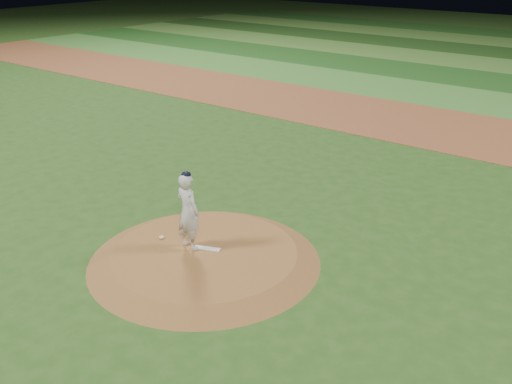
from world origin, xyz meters
TOP-DOWN VIEW (x-y plane):
  - ground at (0.00, 0.00)m, footprint 120.00×120.00m
  - infield_dirt_band at (0.00, 14.00)m, footprint 70.00×6.00m
  - outfield_stripe_0 at (0.00, 19.50)m, footprint 70.00×5.00m
  - outfield_stripe_1 at (0.00, 24.50)m, footprint 70.00×5.00m
  - pitchers_mound at (0.00, 0.00)m, footprint 5.50×5.50m
  - pitching_rubber at (-0.02, 0.12)m, footprint 0.65×0.39m
  - rosin_bag at (-1.28, -0.17)m, footprint 0.13×0.13m
  - pitcher_on_mound at (-0.42, -0.06)m, footprint 0.74×0.53m

SIDE VIEW (x-z plane):
  - ground at x=0.00m, z-range 0.00..0.00m
  - outfield_stripe_0 at x=0.00m, z-range 0.00..0.02m
  - outfield_stripe_1 at x=0.00m, z-range 0.00..0.02m
  - infield_dirt_band at x=0.00m, z-range 0.00..0.02m
  - pitchers_mound at x=0.00m, z-range 0.00..0.25m
  - pitching_rubber at x=-0.02m, z-range 0.25..0.28m
  - rosin_bag at x=-1.28m, z-range 0.25..0.32m
  - pitcher_on_mound at x=-0.42m, z-range 0.23..2.18m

